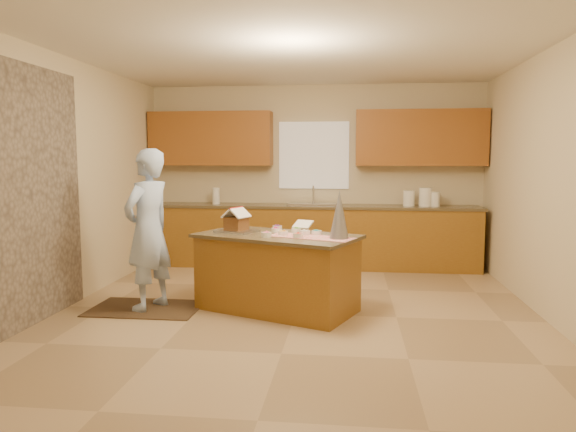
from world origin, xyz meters
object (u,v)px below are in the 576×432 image
(tinsel_tree, at_px, (339,215))
(gingerbread_house, at_px, (236,221))
(boy, at_px, (148,229))
(island_base, at_px, (277,274))

(tinsel_tree, xyz_separation_m, gingerbread_house, (-1.12, 0.37, -0.13))
(boy, bearing_deg, island_base, 116.45)
(gingerbread_house, bearing_deg, island_base, -17.22)
(boy, height_order, gingerbread_house, boy)
(island_base, relative_size, boy, 0.94)
(island_base, relative_size, tinsel_tree, 3.27)
(gingerbread_house, bearing_deg, tinsel_tree, -18.12)
(island_base, bearing_deg, tinsel_tree, 3.67)
(tinsel_tree, bearing_deg, gingerbread_house, 161.88)
(boy, relative_size, gingerbread_house, 5.30)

